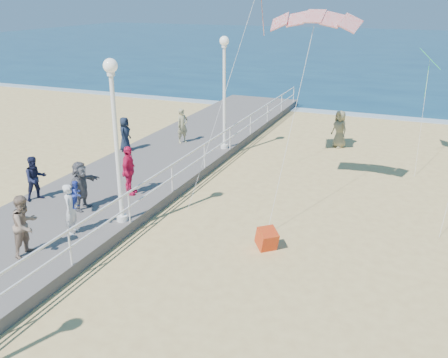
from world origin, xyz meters
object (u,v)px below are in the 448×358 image
at_px(spectator_5, 81,186).
at_px(beach_walker_c, 340,129).
at_px(spectator_1, 25,225).
at_px(spectator_4, 125,134).
at_px(spectator_3, 129,171).
at_px(woman_holding_toddler, 71,209).
at_px(box_kite, 267,241).
at_px(spectator_6, 182,126).
at_px(spectator_7, 35,178).
at_px(toddler_held, 77,194).
at_px(lamp_post_mid, 115,126).
at_px(lamp_post_far, 224,81).

bearing_deg(spectator_5, beach_walker_c, -29.44).
relative_size(spectator_1, spectator_5, 1.05).
bearing_deg(spectator_1, spectator_4, 16.53).
distance_m(spectator_4, spectator_5, 6.94).
xyz_separation_m(spectator_4, beach_walker_c, (9.18, 5.86, -0.26)).
height_order(spectator_1, spectator_3, spectator_3).
distance_m(spectator_5, beach_walker_c, 14.09).
height_order(woman_holding_toddler, box_kite, woman_holding_toddler).
bearing_deg(beach_walker_c, spectator_6, -117.57).
bearing_deg(spectator_4, spectator_7, 173.76).
xyz_separation_m(spectator_6, spectator_7, (-1.56, -8.74, -0.05)).
xyz_separation_m(toddler_held, box_kite, (5.63, 1.84, -1.39)).
bearing_deg(spectator_5, toddler_held, -146.33).
bearing_deg(box_kite, lamp_post_mid, 145.55).
height_order(woman_holding_toddler, spectator_6, spectator_6).
relative_size(toddler_held, spectator_6, 0.50).
xyz_separation_m(spectator_5, spectator_6, (-0.50, 8.80, 0.00)).
height_order(spectator_1, spectator_5, spectator_1).
bearing_deg(woman_holding_toddler, spectator_1, 154.50).
height_order(spectator_3, spectator_5, spectator_3).
height_order(spectator_1, spectator_6, spectator_1).
bearing_deg(lamp_post_far, beach_walker_c, 36.85).
bearing_deg(spectator_6, spectator_5, -151.12).
bearing_deg(spectator_4, spectator_1, -172.36).
xyz_separation_m(woman_holding_toddler, beach_walker_c, (5.86, 14.04, -0.26)).
distance_m(spectator_5, spectator_7, 2.07).
bearing_deg(toddler_held, box_kite, -85.91).
bearing_deg(spectator_6, box_kite, -114.20).
xyz_separation_m(lamp_post_mid, lamp_post_far, (0.00, 9.00, 0.00)).
xyz_separation_m(spectator_1, spectator_5, (-0.57, 3.27, -0.04)).
height_order(spectator_1, spectator_4, spectator_1).
bearing_deg(spectator_7, woman_holding_toddler, -90.28).
distance_m(spectator_5, box_kite, 6.75).
distance_m(toddler_held, beach_walker_c, 15.03).
bearing_deg(spectator_1, woman_holding_toddler, -12.01).
bearing_deg(toddler_held, spectator_6, -5.45).
distance_m(spectator_4, beach_walker_c, 10.89).
distance_m(toddler_held, box_kite, 6.08).
xyz_separation_m(lamp_post_mid, spectator_5, (-1.83, 0.33, -2.39)).
height_order(toddler_held, box_kite, toddler_held).
distance_m(toddler_held, spectator_6, 10.45).
distance_m(spectator_4, box_kite, 11.04).
distance_m(lamp_post_mid, spectator_4, 8.41).
bearing_deg(spectator_7, lamp_post_far, 5.80).
height_order(spectator_5, spectator_6, spectator_6).
relative_size(spectator_3, beach_walker_c, 0.97).
distance_m(toddler_held, spectator_5, 1.90).
height_order(lamp_post_mid, toddler_held, lamp_post_mid).
relative_size(spectator_5, box_kite, 2.91).
height_order(spectator_5, spectator_7, spectator_5).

